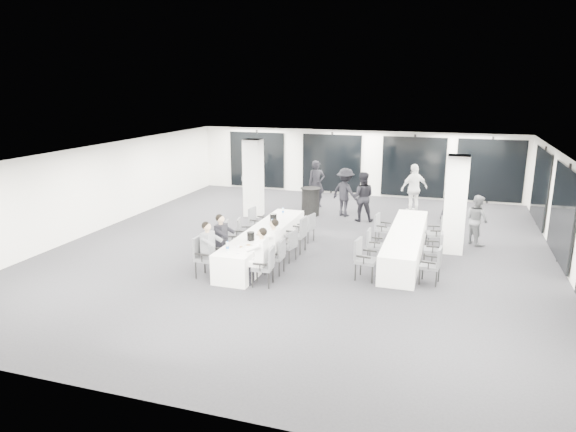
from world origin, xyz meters
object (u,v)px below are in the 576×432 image
chair_main_left_second (218,248)px  standing_guest_a (316,181)px  banquet_table_side (405,244)px  standing_guest_e (450,198)px  standing_guest_b (362,193)px  chair_side_left_near (363,256)px  chair_side_left_far (381,227)px  chair_main_right_near (266,264)px  chair_main_left_far (256,221)px  ice_bucket_far (273,218)px  chair_main_right_second (277,254)px  chair_main_left_near (204,254)px  chair_main_right_mid (289,244)px  chair_main_right_fourth (299,232)px  standing_guest_g (246,176)px  chair_side_right_near (434,263)px  chair_main_left_fourth (243,231)px  chair_side_right_far (438,231)px  chair_main_right_far (308,226)px  chair_side_right_mid (436,247)px  chair_main_left_mid (231,237)px  chair_side_left_mid (373,242)px  standing_guest_c (345,189)px  ice_bucket_near (251,236)px  cocktail_table (310,201)px  standing_guest_h (477,217)px  standing_guest_d (414,185)px  banquet_table_main (264,243)px

chair_main_left_second → standing_guest_a: standing_guest_a is taller
banquet_table_side → standing_guest_e: 4.35m
standing_guest_b → chair_side_left_near: bearing=90.9°
chair_side_left_far → chair_main_right_near: bearing=-18.8°
chair_main_left_far → ice_bucket_far: ice_bucket_far is taller
chair_main_right_near → chair_main_right_second: bearing=-5.3°
chair_main_left_near → chair_main_left_far: (0.01, 3.56, -0.05)m
chair_main_right_mid → ice_bucket_far: size_ratio=3.75×
chair_main_right_fourth → standing_guest_b: bearing=-12.6°
standing_guest_g → chair_side_right_near: bearing=-9.8°
chair_main_left_near → chair_main_left_fourth: chair_main_left_near is taller
chair_main_left_far → chair_side_right_far: size_ratio=0.99×
ice_bucket_far → chair_side_left_near: bearing=-32.0°
chair_main_right_far → chair_main_left_fourth: bearing=138.2°
chair_side_right_mid → chair_main_left_far: bearing=76.3°
chair_main_right_fourth → standing_guest_b: 4.20m
chair_side_right_near → chair_main_left_mid: bearing=92.6°
chair_main_right_near → chair_side_left_far: (2.14, 4.30, -0.03)m
chair_main_right_fourth → chair_side_left_near: (2.13, -1.52, -0.01)m
chair_side_left_mid → standing_guest_c: (-1.73, 4.57, 0.51)m
chair_main_left_mid → ice_bucket_near: chair_main_left_mid is taller
cocktail_table → chair_side_right_near: size_ratio=1.10×
chair_main_left_fourth → chair_main_right_near: bearing=18.7°
standing_guest_b → ice_bucket_near: standing_guest_b is taller
chair_main_right_near → standing_guest_h: size_ratio=0.56×
banquet_table_side → chair_main_right_second: (-2.97, -2.38, 0.14)m
chair_main_left_far → ice_bucket_near: (0.86, -2.59, 0.31)m
chair_side_left_far → banquet_table_side: bearing=45.1°
chair_main_left_near → chair_side_left_far: bearing=141.3°
chair_side_right_mid → standing_guest_g: (-8.19, 6.73, 0.32)m
chair_main_right_fourth → chair_side_left_mid: bearing=-87.1°
ice_bucket_near → standing_guest_d: bearing=64.5°
standing_guest_h → ice_bucket_near: bearing=89.2°
chair_side_left_mid → chair_side_right_mid: 1.66m
cocktail_table → chair_side_right_near: 7.26m
standing_guest_d → ice_bucket_far: (-3.65, -5.49, -0.18)m
chair_main_left_fourth → cocktail_table: bearing=154.9°
banquet_table_main → ice_bucket_far: 1.07m
chair_side_left_near → chair_side_left_far: chair_side_left_near is taller
standing_guest_b → standing_guest_a: bearing=-47.3°
chair_main_right_far → chair_side_left_mid: chair_main_right_far is taller
cocktail_table → chair_main_right_near: 6.99m
banquet_table_side → ice_bucket_far: bearing=-177.4°
chair_main_right_fourth → chair_main_right_far: 1.05m
standing_guest_g → chair_main_left_near: bearing=-39.0°
chair_main_right_mid → chair_main_right_fourth: chair_main_right_fourth is taller
chair_main_right_near → ice_bucket_far: 3.18m
standing_guest_c → standing_guest_h: size_ratio=1.17×
banquet_table_side → chair_main_right_fourth: bearing=-169.7°
standing_guest_h → ice_bucket_far: bearing=73.3°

